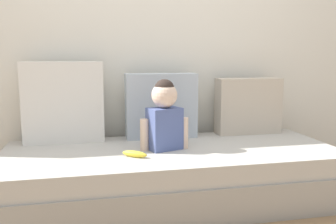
% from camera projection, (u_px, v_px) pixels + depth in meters
% --- Properties ---
extents(ground_plane, '(12.00, 12.00, 0.00)m').
position_uv_depth(ground_plane, '(171.00, 199.00, 2.49)').
color(ground_plane, '#93704C').
extents(back_wall, '(5.49, 0.10, 2.31)m').
position_uv_depth(back_wall, '(155.00, 32.00, 2.88)').
color(back_wall, silver).
rests_on(back_wall, ground).
extents(couch, '(2.29, 0.92, 0.36)m').
position_uv_depth(couch, '(171.00, 175.00, 2.46)').
color(couch, '#9C978F').
rests_on(couch, ground).
extents(throw_pillow_left, '(0.56, 0.16, 0.58)m').
position_uv_depth(throw_pillow_left, '(64.00, 102.00, 2.59)').
color(throw_pillow_left, silver).
rests_on(throw_pillow_left, couch).
extents(throw_pillow_center, '(0.53, 0.16, 0.49)m').
position_uv_depth(throw_pillow_center, '(161.00, 106.00, 2.75)').
color(throw_pillow_center, '#B2BCC6').
rests_on(throw_pillow_center, couch).
extents(throw_pillow_right, '(0.52, 0.16, 0.44)m').
position_uv_depth(throw_pillow_right, '(248.00, 106.00, 2.90)').
color(throw_pillow_right, '#C1B29E').
rests_on(throw_pillow_right, couch).
extents(toddler, '(0.32, 0.20, 0.47)m').
position_uv_depth(toddler, '(164.00, 114.00, 2.39)').
color(toddler, '#4C5B93').
rests_on(toddler, couch).
extents(banana, '(0.16, 0.14, 0.04)m').
position_uv_depth(banana, '(135.00, 154.00, 2.23)').
color(banana, yellow).
rests_on(banana, couch).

